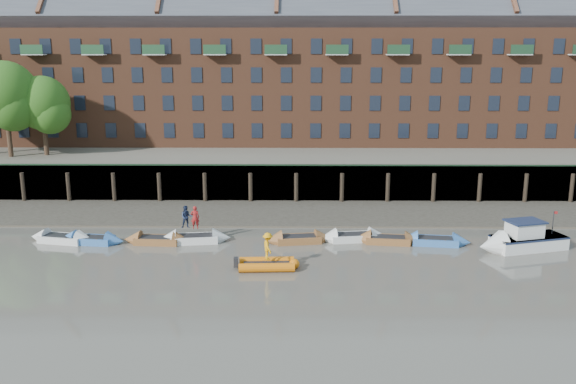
{
  "coord_description": "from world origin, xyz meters",
  "views": [
    {
      "loc": [
        1.79,
        -30.14,
        13.04
      ],
      "look_at": [
        1.38,
        12.0,
        3.2
      ],
      "focal_mm": 38.0,
      "sensor_mm": 36.0,
      "label": 1
    }
  ],
  "objects_px": {
    "rowboat_6": "(388,240)",
    "person_rib_crew": "(268,246)",
    "rowboat_1": "(91,240)",
    "rowboat_7": "(435,241)",
    "rowboat_3": "(194,239)",
    "person_rower_b": "(186,217)",
    "rowboat_2": "(157,240)",
    "rowboat_5": "(353,237)",
    "rowboat_4": "(299,239)",
    "rowboat_0": "(62,239)",
    "person_rower_a": "(195,217)",
    "rib_tender": "(269,264)",
    "motor_launch": "(516,241)"
  },
  "relations": [
    {
      "from": "rowboat_0",
      "to": "person_rower_a",
      "type": "xyz_separation_m",
      "value": [
        9.29,
        0.07,
        1.54
      ]
    },
    {
      "from": "rowboat_1",
      "to": "rowboat_7",
      "type": "distance_m",
      "value": 23.73
    },
    {
      "from": "rowboat_2",
      "to": "motor_launch",
      "type": "relative_size",
      "value": 0.74
    },
    {
      "from": "rowboat_1",
      "to": "rowboat_7",
      "type": "relative_size",
      "value": 0.98
    },
    {
      "from": "rowboat_2",
      "to": "person_rower_b",
      "type": "relative_size",
      "value": 3.01
    },
    {
      "from": "rowboat_0",
      "to": "person_rib_crew",
      "type": "height_order",
      "value": "person_rib_crew"
    },
    {
      "from": "rowboat_3",
      "to": "rowboat_4",
      "type": "relative_size",
      "value": 1.05
    },
    {
      "from": "person_rower_b",
      "to": "rowboat_0",
      "type": "bearing_deg",
      "value": 172.12
    },
    {
      "from": "rowboat_6",
      "to": "motor_launch",
      "type": "relative_size",
      "value": 0.75
    },
    {
      "from": "rowboat_6",
      "to": "person_rib_crew",
      "type": "bearing_deg",
      "value": -140.26
    },
    {
      "from": "rowboat_3",
      "to": "rowboat_5",
      "type": "height_order",
      "value": "rowboat_3"
    },
    {
      "from": "rowboat_0",
      "to": "rib_tender",
      "type": "height_order",
      "value": "rowboat_0"
    },
    {
      "from": "rowboat_1",
      "to": "rowboat_5",
      "type": "distance_m",
      "value": 18.19
    },
    {
      "from": "rowboat_0",
      "to": "rowboat_2",
      "type": "xyz_separation_m",
      "value": [
        6.68,
        -0.25,
        -0.01
      ]
    },
    {
      "from": "rowboat_1",
      "to": "rib_tender",
      "type": "bearing_deg",
      "value": -14.29
    },
    {
      "from": "person_rower_a",
      "to": "rowboat_5",
      "type": "bearing_deg",
      "value": 178.52
    },
    {
      "from": "rowboat_0",
      "to": "rowboat_6",
      "type": "bearing_deg",
      "value": 11.67
    },
    {
      "from": "rowboat_0",
      "to": "rib_tender",
      "type": "xyz_separation_m",
      "value": [
        14.62,
        -5.15,
        0.03
      ]
    },
    {
      "from": "rowboat_7",
      "to": "rowboat_0",
      "type": "bearing_deg",
      "value": -172.78
    },
    {
      "from": "rowboat_5",
      "to": "person_rib_crew",
      "type": "xyz_separation_m",
      "value": [
        -5.72,
        -5.74,
        1.2
      ]
    },
    {
      "from": "rowboat_7",
      "to": "motor_launch",
      "type": "distance_m",
      "value": 5.23
    },
    {
      "from": "motor_launch",
      "to": "person_rower_a",
      "type": "distance_m",
      "value": 21.7
    },
    {
      "from": "rowboat_6",
      "to": "person_rib_crew",
      "type": "height_order",
      "value": "person_rib_crew"
    },
    {
      "from": "rowboat_3",
      "to": "person_rib_crew",
      "type": "bearing_deg",
      "value": -51.75
    },
    {
      "from": "rowboat_4",
      "to": "rowboat_5",
      "type": "bearing_deg",
      "value": -1.05
    },
    {
      "from": "rowboat_1",
      "to": "rowboat_3",
      "type": "xyz_separation_m",
      "value": [
        7.1,
        0.29,
        0.02
      ]
    },
    {
      "from": "rowboat_3",
      "to": "person_rower_b",
      "type": "xyz_separation_m",
      "value": [
        -0.54,
        0.19,
        1.52
      ]
    },
    {
      "from": "rowboat_3",
      "to": "rowboat_6",
      "type": "bearing_deg",
      "value": -7.56
    },
    {
      "from": "rowboat_0",
      "to": "person_rower_b",
      "type": "xyz_separation_m",
      "value": [
        8.66,
        0.23,
        1.52
      ]
    },
    {
      "from": "rib_tender",
      "to": "person_rower_a",
      "type": "height_order",
      "value": "person_rower_a"
    },
    {
      "from": "rowboat_3",
      "to": "person_rib_crew",
      "type": "relative_size",
      "value": 3.04
    },
    {
      "from": "rowboat_7",
      "to": "motor_launch",
      "type": "bearing_deg",
      "value": -5.15
    },
    {
      "from": "rib_tender",
      "to": "person_rib_crew",
      "type": "relative_size",
      "value": 2.2
    },
    {
      "from": "person_rib_crew",
      "to": "rowboat_3",
      "type": "bearing_deg",
      "value": 30.31
    },
    {
      "from": "rowboat_3",
      "to": "person_rower_b",
      "type": "bearing_deg",
      "value": 153.22
    },
    {
      "from": "motor_launch",
      "to": "person_rower_b",
      "type": "xyz_separation_m",
      "value": [
        -22.25,
        1.67,
        1.12
      ]
    },
    {
      "from": "rowboat_6",
      "to": "person_rower_a",
      "type": "relative_size",
      "value": 2.99
    },
    {
      "from": "rowboat_0",
      "to": "person_rower_a",
      "type": "bearing_deg",
      "value": 12.1
    },
    {
      "from": "rowboat_4",
      "to": "rowboat_5",
      "type": "relative_size",
      "value": 0.97
    },
    {
      "from": "motor_launch",
      "to": "rowboat_3",
      "type": "bearing_deg",
      "value": -19.86
    },
    {
      "from": "rowboat_5",
      "to": "person_rower_a",
      "type": "relative_size",
      "value": 3.1
    },
    {
      "from": "person_rower_a",
      "to": "person_rib_crew",
      "type": "height_order",
      "value": "person_rower_a"
    },
    {
      "from": "rowboat_1",
      "to": "rowboat_3",
      "type": "relative_size",
      "value": 0.93
    },
    {
      "from": "rowboat_6",
      "to": "person_rib_crew",
      "type": "relative_size",
      "value": 2.85
    },
    {
      "from": "rowboat_3",
      "to": "rowboat_7",
      "type": "height_order",
      "value": "rowboat_3"
    },
    {
      "from": "rowboat_3",
      "to": "rowboat_5",
      "type": "bearing_deg",
      "value": -4.74
    },
    {
      "from": "rowboat_5",
      "to": "rowboat_6",
      "type": "xyz_separation_m",
      "value": [
        2.36,
        -0.55,
        -0.01
      ]
    },
    {
      "from": "person_rower_b",
      "to": "rowboat_6",
      "type": "bearing_deg",
      "value": -10.42
    },
    {
      "from": "rowboat_2",
      "to": "person_rib_crew",
      "type": "relative_size",
      "value": 2.82
    },
    {
      "from": "rib_tender",
      "to": "rowboat_0",
      "type": "bearing_deg",
      "value": 157.9
    }
  ]
}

